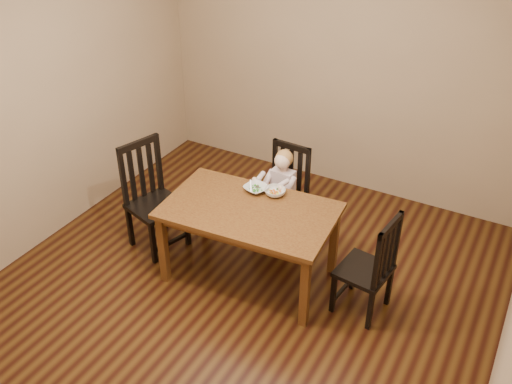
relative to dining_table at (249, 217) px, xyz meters
The scene contains 9 objects.
room 0.75m from the dining_table, 71.44° to the right, with size 4.01×4.01×2.71m.
dining_table is the anchor object (origin of this frame).
chair_child 0.70m from the dining_table, 91.46° to the left, with size 0.42×0.40×0.92m.
chair_left 1.01m from the dining_table, behind, with size 0.53×0.54×1.02m.
chair_right 1.04m from the dining_table, ahead, with size 0.42×0.44×0.91m.
toddler 0.64m from the dining_table, 91.81° to the left, with size 0.28×0.34×0.47m, color beige, non-canonical shape.
bowl_peas 0.30m from the dining_table, 107.40° to the left, with size 0.19×0.19×0.05m, color silver.
bowl_veg 0.32m from the dining_table, 73.55° to the left, with size 0.18×0.18×0.06m, color silver.
fork 0.30m from the dining_table, 116.68° to the left, with size 0.08×0.12×0.05m.
Camera 1 is at (1.86, -3.18, 3.28)m, focal length 40.00 mm.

